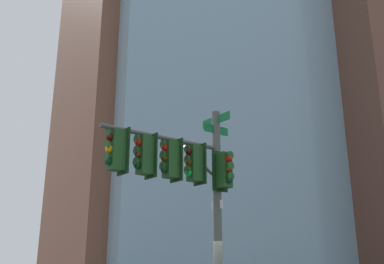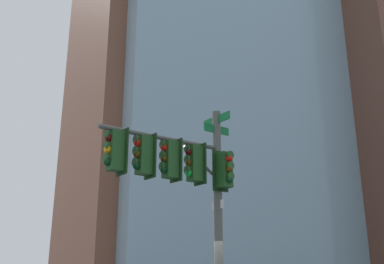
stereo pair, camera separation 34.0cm
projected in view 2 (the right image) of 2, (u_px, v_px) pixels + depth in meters
name	position (u px, v px, depth m)	size (l,w,h in m)	color
signal_pole_assembly	(186.00, 176.00, 11.76)	(1.39, 4.13, 6.26)	#4C514C
building_brick_nearside	(372.00, 71.00, 57.42)	(21.17, 21.53, 52.48)	brown
building_brick_midblock	(161.00, 76.00, 51.70)	(21.67, 18.78, 46.35)	brown
building_glass_tower	(206.00, 61.00, 58.69)	(32.60, 30.65, 56.14)	#8CB2C6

